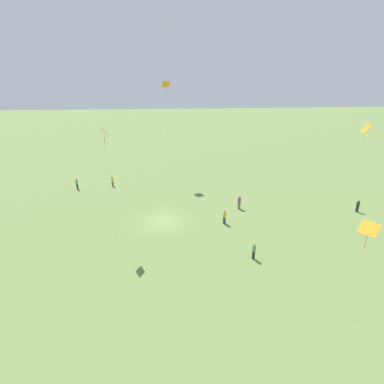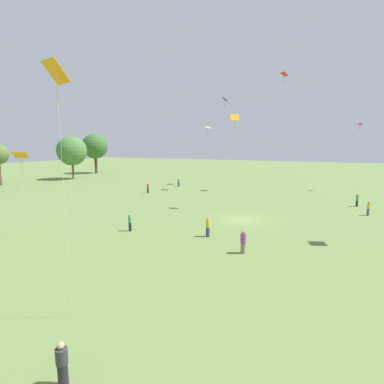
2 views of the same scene
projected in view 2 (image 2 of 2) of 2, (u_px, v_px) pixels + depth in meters
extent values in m
plane|color=olive|center=(242.00, 220.00, 33.06)|extent=(240.00, 240.00, 0.00)
cylinder|color=brown|center=(73.00, 170.00, 71.05)|extent=(0.53, 0.53, 4.12)
sphere|color=#477538|center=(72.00, 151.00, 70.31)|extent=(6.85, 6.85, 6.85)
cylinder|color=brown|center=(96.00, 164.00, 85.21)|extent=(0.76, 0.76, 5.06)
sphere|color=#38662D|center=(95.00, 146.00, 84.39)|extent=(7.01, 7.01, 7.01)
cylinder|color=#232328|center=(63.00, 375.00, 10.27)|extent=(0.47, 0.47, 0.87)
cylinder|color=#333338|center=(62.00, 356.00, 10.16)|extent=(0.55, 0.55, 0.56)
sphere|color=tan|center=(61.00, 345.00, 10.10)|extent=(0.24, 0.24, 0.24)
cylinder|color=#333D5B|center=(179.00, 184.00, 58.89)|extent=(0.52, 0.52, 0.77)
cylinder|color=#4C9956|center=(179.00, 181.00, 58.78)|extent=(0.62, 0.62, 0.61)
sphere|color=tan|center=(179.00, 179.00, 58.72)|extent=(0.24, 0.24, 0.24)
cylinder|color=#232328|center=(148.00, 190.00, 50.98)|extent=(0.40, 0.40, 0.93)
cylinder|color=#B72D2D|center=(148.00, 186.00, 50.86)|extent=(0.48, 0.48, 0.58)
sphere|color=tan|center=(148.00, 184.00, 50.80)|extent=(0.24, 0.24, 0.24)
cylinder|color=#232328|center=(357.00, 204.00, 39.97)|extent=(0.29, 0.29, 0.78)
cylinder|color=#4C9956|center=(357.00, 198.00, 39.85)|extent=(0.35, 0.35, 0.74)
sphere|color=tan|center=(358.00, 194.00, 39.77)|extent=(0.24, 0.24, 0.24)
cylinder|color=#333D5B|center=(208.00, 232.00, 26.95)|extent=(0.46, 0.46, 0.86)
cylinder|color=gold|center=(208.00, 224.00, 26.84)|extent=(0.55, 0.55, 0.63)
sphere|color=#A87A56|center=(208.00, 219.00, 26.77)|extent=(0.24, 0.24, 0.24)
cylinder|color=#847056|center=(243.00, 248.00, 22.87)|extent=(0.47, 0.47, 0.81)
cylinder|color=purple|center=(243.00, 238.00, 22.74)|extent=(0.56, 0.56, 0.74)
sphere|color=#A87A56|center=(243.00, 232.00, 22.67)|extent=(0.24, 0.24, 0.24)
cylinder|color=#232328|center=(130.00, 227.00, 28.72)|extent=(0.36, 0.36, 0.82)
cylinder|color=#4C9956|center=(130.00, 219.00, 28.60)|extent=(0.43, 0.43, 0.63)
sphere|color=tan|center=(130.00, 215.00, 28.53)|extent=(0.24, 0.24, 0.24)
cylinder|color=#4C4C51|center=(368.00, 212.00, 34.92)|extent=(0.30, 0.30, 0.81)
cylinder|color=gold|center=(368.00, 206.00, 34.81)|extent=(0.35, 0.35, 0.58)
sphere|color=brown|center=(369.00, 203.00, 34.75)|extent=(0.24, 0.24, 0.24)
cube|color=orange|center=(21.00, 155.00, 26.26)|extent=(1.50, 1.53, 0.57)
cylinder|color=#E54C99|center=(22.00, 166.00, 26.41)|extent=(0.04, 0.04, 1.22)
cylinder|color=silver|center=(24.00, 196.00, 26.84)|extent=(0.01, 0.01, 7.31)
cube|color=red|center=(284.00, 74.00, 50.60)|extent=(1.49, 1.48, 0.60)
cylinder|color=blue|center=(284.00, 80.00, 50.77)|extent=(0.04, 0.04, 1.37)
cylinder|color=silver|center=(281.00, 134.00, 52.19)|extent=(0.01, 0.01, 19.96)
cube|color=orange|center=(235.00, 117.00, 37.20)|extent=(1.12, 1.28, 0.80)
cylinder|color=green|center=(235.00, 125.00, 37.34)|extent=(0.04, 0.04, 1.13)
cylinder|color=silver|center=(234.00, 164.00, 38.12)|extent=(0.01, 0.01, 11.56)
cube|color=yellow|center=(208.00, 127.00, 60.43)|extent=(1.64, 1.61, 0.37)
cylinder|color=black|center=(208.00, 132.00, 60.58)|extent=(0.04, 0.04, 1.19)
cylinder|color=silver|center=(208.00, 156.00, 61.35)|extent=(0.01, 0.01, 11.58)
cube|color=orange|center=(56.00, 71.00, 12.62)|extent=(0.97, 1.26, 0.88)
cylinder|color=yellow|center=(57.00, 93.00, 12.76)|extent=(0.04, 0.04, 1.11)
cylinder|color=silver|center=(65.00, 203.00, 13.52)|extent=(0.01, 0.01, 11.30)
cube|color=black|center=(225.00, 99.00, 52.19)|extent=(1.35, 1.22, 0.72)
cylinder|color=black|center=(225.00, 105.00, 52.34)|extent=(0.04, 0.04, 1.24)
cylinder|color=silver|center=(224.00, 146.00, 53.46)|extent=(0.01, 0.01, 15.98)
cube|color=#E54C99|center=(360.00, 124.00, 51.80)|extent=(0.63, 0.73, 0.42)
cylinder|color=blue|center=(360.00, 128.00, 51.90)|extent=(0.04, 0.04, 0.82)
cylinder|color=silver|center=(357.00, 158.00, 52.72)|extent=(0.01, 0.01, 11.66)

